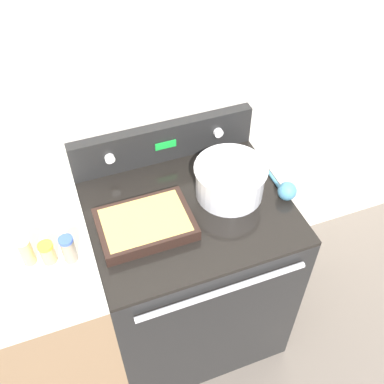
# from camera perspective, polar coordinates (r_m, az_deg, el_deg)

# --- Properties ---
(ground_plane) EXTENTS (12.00, 12.00, 0.00)m
(ground_plane) POSITION_cam_1_polar(r_m,az_deg,el_deg) (2.36, 2.71, -22.58)
(ground_plane) COLOR #6B6056
(kitchen_wall) EXTENTS (8.00, 0.05, 2.50)m
(kitchen_wall) POSITION_cam_1_polar(r_m,az_deg,el_deg) (1.79, -4.66, 13.93)
(kitchen_wall) COLOR silver
(kitchen_wall) RESTS_ON ground_plane
(stove_range) EXTENTS (0.78, 0.69, 0.90)m
(stove_range) POSITION_cam_1_polar(r_m,az_deg,el_deg) (2.10, -0.36, -10.16)
(stove_range) COLOR black
(stove_range) RESTS_ON ground_plane
(control_panel) EXTENTS (0.78, 0.07, 0.17)m
(control_panel) POSITION_cam_1_polar(r_m,az_deg,el_deg) (1.89, -3.66, 6.35)
(control_panel) COLOR black
(control_panel) RESTS_ON stove_range
(side_counter) EXTENTS (0.63, 0.66, 0.91)m
(side_counter) POSITION_cam_1_polar(r_m,az_deg,el_deg) (2.08, -19.69, -15.18)
(side_counter) COLOR #896B4C
(side_counter) RESTS_ON ground_plane
(mixing_bowl) EXTENTS (0.28, 0.28, 0.14)m
(mixing_bowl) POSITION_cam_1_polar(r_m,az_deg,el_deg) (1.74, 4.86, 1.73)
(mixing_bowl) COLOR silver
(mixing_bowl) RESTS_ON stove_range
(casserole_dish) EXTENTS (0.35, 0.24, 0.05)m
(casserole_dish) POSITION_cam_1_polar(r_m,az_deg,el_deg) (1.66, -5.96, -4.02)
(casserole_dish) COLOR black
(casserole_dish) RESTS_ON stove_range
(ladle) EXTENTS (0.07, 0.30, 0.07)m
(ladle) POSITION_cam_1_polar(r_m,az_deg,el_deg) (1.80, 11.75, 0.35)
(ladle) COLOR teal
(ladle) RESTS_ON stove_range
(spice_jar_blue_cap) EXTENTS (0.05, 0.05, 0.11)m
(spice_jar_blue_cap) POSITION_cam_1_polar(r_m,az_deg,el_deg) (1.59, -15.41, -6.99)
(spice_jar_blue_cap) COLOR gray
(spice_jar_blue_cap) RESTS_ON side_counter
(spice_jar_yellow_cap) EXTENTS (0.05, 0.05, 0.09)m
(spice_jar_yellow_cap) POSITION_cam_1_polar(r_m,az_deg,el_deg) (1.61, -17.86, -7.33)
(spice_jar_yellow_cap) COLOR tan
(spice_jar_yellow_cap) RESTS_ON side_counter
(spice_jar_white_cap) EXTENTS (0.05, 0.05, 0.12)m
(spice_jar_white_cap) POSITION_cam_1_polar(r_m,az_deg,el_deg) (1.62, -20.34, -7.00)
(spice_jar_white_cap) COLOR tan
(spice_jar_white_cap) RESTS_ON side_counter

